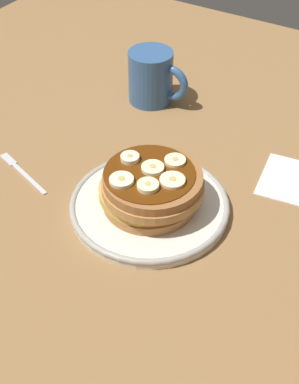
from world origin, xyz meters
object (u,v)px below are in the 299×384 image
Objects in this scene: banana_slice_2 at (121,180)px; fork at (21,170)px; banana_slice_0 at (152,168)px; napkin at (297,181)px; banana_slice_1 at (171,182)px; banana_slice_5 at (175,161)px; plate at (150,205)px; coffee_mug at (153,77)px; pancake_stack at (151,187)px; banana_slice_4 at (148,186)px; banana_slice_3 at (130,158)px.

fork is at bearing 178.97° from banana_slice_2.
napkin is at bearing 45.10° from banana_slice_0.
banana_slice_0 is 5.05cm from banana_slice_2.
banana_slice_5 is (-1.86, 4.32, -0.01)cm from banana_slice_1.
plate is 7.42cm from banana_slice_1.
banana_slice_5 is at bearing -137.49° from napkin.
napkin is at bearing -15.18° from coffee_mug.
pancake_stack is at bearing 8.76° from fork.
banana_slice_2 is at bearing -122.25° from pancake_stack.
coffee_mug reaches higher than banana_slice_5.
banana_slice_4 reaches higher than banana_slice_2.
plate is 6.51cm from banana_slice_0.
coffee_mug reaches higher than banana_slice_1.
fork is (-20.13, 0.36, -7.11)cm from banana_slice_2.
banana_slice_5 is at bearing 86.81° from banana_slice_4.
pancake_stack is 3.12cm from banana_slice_0.
banana_slice_3 reaches higher than pancake_stack.
banana_slice_1 reaches higher than napkin.
banana_slice_5 is (1.71, 3.85, 2.99)cm from pancake_stack.
banana_slice_2 is at bearing -150.59° from banana_slice_1.
plate is 1.97× the size of coffee_mug.
fork is at bearing -171.24° from pancake_stack.
napkin is (16.53, 17.50, -0.75)cm from plate.
coffee_mug is at bearing 121.22° from banana_slice_0.
banana_slice_0 is at bearing -120.78° from banana_slice_5.
banana_slice_4 reaches higher than plate.
pancake_stack is 5.07× the size of banana_slice_4.
banana_slice_5 is (1.88, 3.16, -0.05)cm from banana_slice_0.
banana_slice_3 is at bearing -65.54° from coffee_mug.
banana_slice_3 is 27.26cm from napkin.
plate is at bearing -127.89° from pancake_stack.
banana_slice_3 is 0.22× the size of fork.
plate is 7.24cm from banana_slice_4.
banana_slice_4 is at bearing -93.19° from banana_slice_5.
banana_slice_3 is 27.70cm from coffee_mug.
fork is (-24.26, -7.33, -7.06)cm from banana_slice_5.
banana_slice_3 reaches higher than banana_slice_1.
banana_slice_3 reaches higher than fork.
pancake_stack is at bearing 57.75° from banana_slice_2.
plate is 2.15× the size of napkin.
pancake_stack is 1.22× the size of fork.
banana_slice_0 is 0.27× the size of coffee_mug.
coffee_mug is at bearing 113.69° from banana_slice_2.
banana_slice_2 is at bearing -66.31° from coffee_mug.
banana_slice_0 is 3.96cm from banana_slice_4.
banana_slice_5 reaches higher than fork.
pancake_stack is 24.21cm from napkin.
banana_slice_0 is at bearing 10.55° from fork.
banana_slice_2 is 21.35cm from fork.
fork is (-7.05, -29.45, -4.82)cm from coffee_mug.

